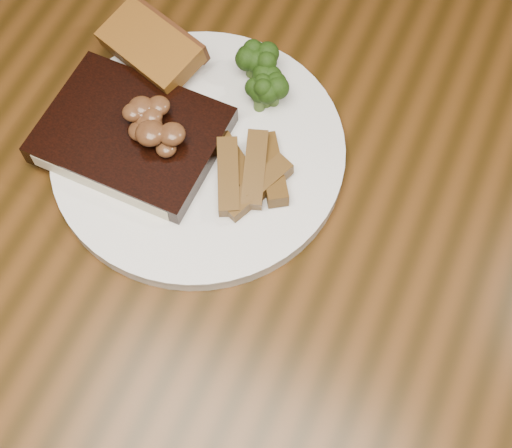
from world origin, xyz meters
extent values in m
plane|color=#38190C|center=(0.00, 0.00, 0.00)|extent=(4.50, 4.50, 0.00)
cube|color=#44270D|center=(0.00, 0.00, 0.73)|extent=(1.60, 0.90, 0.04)
cylinder|color=black|center=(0.18, 0.47, 0.21)|extent=(0.04, 0.04, 0.43)
cylinder|color=black|center=(-0.14, 0.62, 0.21)|extent=(0.04, 0.04, 0.43)
cylinder|color=white|center=(-0.09, 0.05, 0.76)|extent=(0.31, 0.31, 0.01)
cube|color=black|center=(-0.15, 0.03, 0.77)|extent=(0.17, 0.13, 0.02)
cube|color=beige|center=(-0.15, -0.03, 0.77)|extent=(0.15, 0.02, 0.02)
cube|color=brown|center=(-0.18, 0.12, 0.77)|extent=(0.11, 0.09, 0.02)
camera|label=1|loc=(0.12, -0.27, 1.36)|focal=50.00mm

